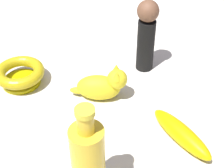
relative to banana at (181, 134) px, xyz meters
The scene contains 6 objects.
ground 0.21m from the banana, ahead, with size 2.00×2.00×0.00m, color silver.
banana is the anchor object (origin of this frame).
bowl 0.46m from the banana, ahead, with size 0.13×0.13×0.05m.
person_figure_adult 0.30m from the banana, 42.38° to the right, with size 0.06×0.06×0.21m.
bottle_tall 0.25m from the banana, 69.21° to the left, with size 0.06×0.06×0.23m.
cat_figurine 0.23m from the banana, ahead, with size 0.14×0.11×0.10m.
Camera 1 is at (-0.38, 0.55, 0.59)m, focal length 54.90 mm.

